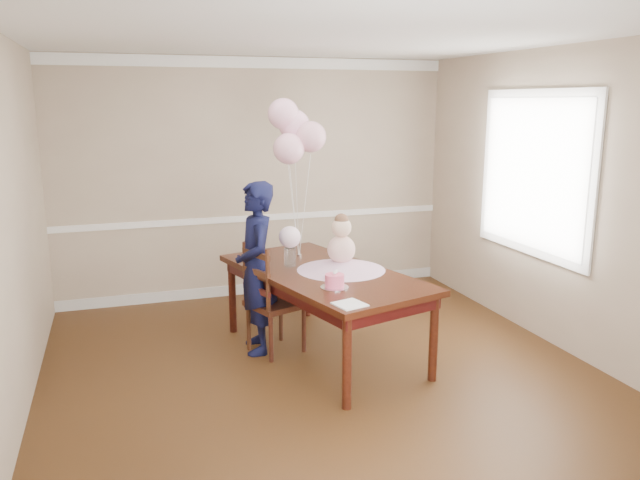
# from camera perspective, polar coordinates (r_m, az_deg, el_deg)

# --- Properties ---
(floor) EXTENTS (4.50, 5.00, 0.00)m
(floor) POSITION_cam_1_polar(r_m,az_deg,el_deg) (5.20, 0.72, -12.67)
(floor) COLOR #341D0D
(floor) RESTS_ON ground
(ceiling) EXTENTS (4.50, 5.00, 0.02)m
(ceiling) POSITION_cam_1_polar(r_m,az_deg,el_deg) (4.73, 0.81, 18.41)
(ceiling) COLOR white
(ceiling) RESTS_ON wall_back
(wall_back) EXTENTS (4.50, 0.02, 2.70)m
(wall_back) POSITION_cam_1_polar(r_m,az_deg,el_deg) (7.17, -5.77, 5.57)
(wall_back) COLOR tan
(wall_back) RESTS_ON floor
(wall_front) EXTENTS (4.50, 0.02, 2.70)m
(wall_front) POSITION_cam_1_polar(r_m,az_deg,el_deg) (2.63, 18.93, -7.53)
(wall_front) COLOR tan
(wall_front) RESTS_ON floor
(wall_left) EXTENTS (0.02, 5.00, 2.70)m
(wall_left) POSITION_cam_1_polar(r_m,az_deg,el_deg) (4.59, -26.86, 0.27)
(wall_left) COLOR tan
(wall_left) RESTS_ON floor
(wall_right) EXTENTS (0.02, 5.00, 2.70)m
(wall_right) POSITION_cam_1_polar(r_m,az_deg,el_deg) (5.90, 21.93, 3.20)
(wall_right) COLOR tan
(wall_right) RESTS_ON floor
(chair_rail_trim) EXTENTS (4.50, 0.02, 0.07)m
(chair_rail_trim) POSITION_cam_1_polar(r_m,az_deg,el_deg) (7.23, -5.68, 2.02)
(chair_rail_trim) COLOR white
(chair_rail_trim) RESTS_ON wall_back
(crown_molding) EXTENTS (4.50, 0.02, 0.12)m
(crown_molding) POSITION_cam_1_polar(r_m,az_deg,el_deg) (7.12, -5.99, 15.84)
(crown_molding) COLOR white
(crown_molding) RESTS_ON wall_back
(baseboard_trim) EXTENTS (4.50, 0.02, 0.12)m
(baseboard_trim) POSITION_cam_1_polar(r_m,az_deg,el_deg) (7.43, -5.54, -4.36)
(baseboard_trim) COLOR silver
(baseboard_trim) RESTS_ON floor
(window_frame) EXTENTS (0.02, 1.66, 1.56)m
(window_frame) POSITION_cam_1_polar(r_m,az_deg,el_deg) (6.25, 18.99, 5.76)
(window_frame) COLOR white
(window_frame) RESTS_ON wall_right
(window_blinds) EXTENTS (0.01, 1.50, 1.40)m
(window_blinds) POSITION_cam_1_polar(r_m,az_deg,el_deg) (6.24, 18.86, 5.76)
(window_blinds) COLOR white
(window_blinds) RESTS_ON wall_right
(dining_table_top) EXTENTS (1.54, 2.25, 0.05)m
(dining_table_top) POSITION_cam_1_polar(r_m,az_deg,el_deg) (5.45, 0.31, -3.11)
(dining_table_top) COLOR black
(dining_table_top) RESTS_ON table_leg_fl
(table_apron) EXTENTS (1.41, 2.13, 0.10)m
(table_apron) POSITION_cam_1_polar(r_m,az_deg,el_deg) (5.47, 0.31, -3.89)
(table_apron) COLOR black
(table_apron) RESTS_ON table_leg_fl
(table_leg_fl) EXTENTS (0.09, 0.09, 0.72)m
(table_leg_fl) POSITION_cam_1_polar(r_m,az_deg,el_deg) (4.62, 2.48, -11.18)
(table_leg_fl) COLOR black
(table_leg_fl) RESTS_ON floor
(table_leg_fr) EXTENTS (0.09, 0.09, 0.72)m
(table_leg_fr) POSITION_cam_1_polar(r_m,az_deg,el_deg) (5.14, 10.35, -8.85)
(table_leg_fr) COLOR black
(table_leg_fr) RESTS_ON floor
(table_leg_bl) EXTENTS (0.09, 0.09, 0.72)m
(table_leg_bl) POSITION_cam_1_polar(r_m,az_deg,el_deg) (6.15, -8.02, -5.16)
(table_leg_bl) COLOR black
(table_leg_bl) RESTS_ON floor
(table_leg_br) EXTENTS (0.09, 0.09, 0.72)m
(table_leg_br) POSITION_cam_1_polar(r_m,az_deg,el_deg) (6.55, -1.20, -3.92)
(table_leg_br) COLOR black
(table_leg_br) RESTS_ON floor
(baby_skirt) EXTENTS (0.96, 0.96, 0.10)m
(baby_skirt) POSITION_cam_1_polar(r_m,az_deg,el_deg) (5.48, 1.95, -2.22)
(baby_skirt) COLOR #D89FC4
(baby_skirt) RESTS_ON dining_table_top
(baby_torso) EXTENTS (0.25, 0.25, 0.25)m
(baby_torso) POSITION_cam_1_polar(r_m,az_deg,el_deg) (5.44, 1.96, -0.86)
(baby_torso) COLOR pink
(baby_torso) RESTS_ON baby_skirt
(baby_head) EXTENTS (0.17, 0.17, 0.17)m
(baby_head) POSITION_cam_1_polar(r_m,az_deg,el_deg) (5.40, 1.97, 1.15)
(baby_head) COLOR beige
(baby_head) RESTS_ON baby_torso
(baby_hair) EXTENTS (0.12, 0.12, 0.12)m
(baby_hair) POSITION_cam_1_polar(r_m,az_deg,el_deg) (5.39, 1.98, 1.79)
(baby_hair) COLOR brown
(baby_hair) RESTS_ON baby_head
(cake_platter) EXTENTS (0.28, 0.28, 0.01)m
(cake_platter) POSITION_cam_1_polar(r_m,az_deg,el_deg) (4.97, 1.34, -4.34)
(cake_platter) COLOR silver
(cake_platter) RESTS_ON dining_table_top
(birthday_cake) EXTENTS (0.19, 0.19, 0.10)m
(birthday_cake) POSITION_cam_1_polar(r_m,az_deg,el_deg) (4.95, 1.34, -3.73)
(birthday_cake) COLOR #F74E79
(birthday_cake) RESTS_ON cake_platter
(cake_flower_a) EXTENTS (0.03, 0.03, 0.03)m
(cake_flower_a) POSITION_cam_1_polar(r_m,az_deg,el_deg) (4.93, 1.35, -2.99)
(cake_flower_a) COLOR silver
(cake_flower_a) RESTS_ON birthday_cake
(cake_flower_b) EXTENTS (0.03, 0.03, 0.03)m
(cake_flower_b) POSITION_cam_1_polar(r_m,az_deg,el_deg) (4.97, 1.50, -2.88)
(cake_flower_b) COLOR white
(cake_flower_b) RESTS_ON birthday_cake
(rose_vase_near) EXTENTS (0.13, 0.13, 0.16)m
(rose_vase_near) POSITION_cam_1_polar(r_m,az_deg,el_deg) (5.60, -2.76, -1.58)
(rose_vase_near) COLOR silver
(rose_vase_near) RESTS_ON dining_table_top
(roses_near) EXTENTS (0.19, 0.19, 0.19)m
(roses_near) POSITION_cam_1_polar(r_m,az_deg,el_deg) (5.55, -2.78, 0.27)
(roses_near) COLOR #F8D0DE
(roses_near) RESTS_ON rose_vase_near
(napkin) EXTENTS (0.25, 0.25, 0.01)m
(napkin) POSITION_cam_1_polar(r_m,az_deg,el_deg) (4.57, 2.73, -5.89)
(napkin) COLOR white
(napkin) RESTS_ON dining_table_top
(balloon_weight) EXTENTS (0.05, 0.05, 0.02)m
(balloon_weight) POSITION_cam_1_polar(r_m,az_deg,el_deg) (5.96, -1.92, -1.40)
(balloon_weight) COLOR #BCBCC0
(balloon_weight) RESTS_ON dining_table_top
(balloon_a) EXTENTS (0.29, 0.29, 0.29)m
(balloon_a) POSITION_cam_1_polar(r_m,az_deg,el_deg) (5.74, -2.87, 8.34)
(balloon_a) COLOR #FCB2C8
(balloon_a) RESTS_ON balloon_ribbon_a
(balloon_b) EXTENTS (0.29, 0.29, 0.29)m
(balloon_b) POSITION_cam_1_polar(r_m,az_deg,el_deg) (5.80, -0.85, 9.41)
(balloon_b) COLOR #ECA7BA
(balloon_b) RESTS_ON balloon_ribbon_b
(balloon_c) EXTENTS (0.29, 0.29, 0.29)m
(balloon_c) POSITION_cam_1_polar(r_m,az_deg,el_deg) (5.88, -2.37, 10.45)
(balloon_c) COLOR #FFB4D5
(balloon_c) RESTS_ON balloon_ribbon_c
(balloon_d) EXTENTS (0.29, 0.29, 0.29)m
(balloon_d) POSITION_cam_1_polar(r_m,az_deg,el_deg) (5.84, -3.36, 11.43)
(balloon_d) COLOR #FFB4D2
(balloon_d) RESTS_ON balloon_ribbon_d
(balloon_ribbon_a) EXTENTS (0.09, 0.03, 0.86)m
(balloon_ribbon_a) POSITION_cam_1_polar(r_m,az_deg,el_deg) (5.84, -2.37, 2.63)
(balloon_ribbon_a) COLOR white
(balloon_ribbon_a) RESTS_ON balloon_weight
(balloon_ribbon_b) EXTENTS (0.12, 0.03, 0.96)m
(balloon_ribbon_b) POSITION_cam_1_polar(r_m,az_deg,el_deg) (5.86, -1.39, 3.19)
(balloon_ribbon_b) COLOR white
(balloon_ribbon_b) RESTS_ON balloon_weight
(balloon_ribbon_c) EXTENTS (0.01, 0.10, 1.06)m
(balloon_ribbon_c) POSITION_cam_1_polar(r_m,az_deg,el_deg) (5.90, -2.13, 3.74)
(balloon_ribbon_c) COLOR silver
(balloon_ribbon_c) RESTS_ON balloon_weight
(balloon_ribbon_d) EXTENTS (0.11, 0.08, 1.16)m
(balloon_ribbon_d) POSITION_cam_1_polar(r_m,az_deg,el_deg) (5.87, -2.62, 4.21)
(balloon_ribbon_d) COLOR white
(balloon_ribbon_d) RESTS_ON balloon_weight
(dining_chair_seat) EXTENTS (0.56, 0.56, 0.05)m
(dining_chair_seat) POSITION_cam_1_polar(r_m,az_deg,el_deg) (5.62, -4.07, -5.83)
(dining_chair_seat) COLOR black
(dining_chair_seat) RESTS_ON chair_leg_fl
(chair_leg_fl) EXTENTS (0.05, 0.05, 0.43)m
(chair_leg_fl) POSITION_cam_1_polar(r_m,az_deg,el_deg) (5.47, -4.50, -8.99)
(chair_leg_fl) COLOR black
(chair_leg_fl) RESTS_ON floor
(chair_leg_fr) EXTENTS (0.05, 0.05, 0.43)m
(chair_leg_fr) POSITION_cam_1_polar(r_m,az_deg,el_deg) (5.66, -1.49, -8.17)
(chair_leg_fr) COLOR #34150E
(chair_leg_fr) RESTS_ON floor
(chair_leg_bl) EXTENTS (0.05, 0.05, 0.43)m
(chair_leg_bl) POSITION_cam_1_polar(r_m,az_deg,el_deg) (5.75, -6.54, -7.93)
(chair_leg_bl) COLOR #361A0E
(chair_leg_bl) RESTS_ON floor
(chair_leg_br) EXTENTS (0.05, 0.05, 0.43)m
(chair_leg_br) POSITION_cam_1_polar(r_m,az_deg,el_deg) (5.93, -3.60, -7.20)
(chair_leg_br) COLOR #34170E
(chair_leg_br) RESTS_ON floor
(chair_back_post_l) EXTENTS (0.05, 0.05, 0.56)m
(chair_back_post_l) POSITION_cam_1_polar(r_m,az_deg,el_deg) (5.29, -4.78, -3.78)
(chair_back_post_l) COLOR #35190E
(chair_back_post_l) RESTS_ON dining_chair_seat
(chair_back_post_r) EXTENTS (0.05, 0.05, 0.56)m
(chair_back_post_r) POSITION_cam_1_polar(r_m,az_deg,el_deg) (5.57, -6.85, -2.95)
(chair_back_post_r) COLOR black
(chair_back_post_r) RESTS_ON dining_chair_seat
(chair_slat_low) EXTENTS (0.17, 0.38, 0.05)m
(chair_slat_low) POSITION_cam_1_polar(r_m,az_deg,el_deg) (5.46, -5.81, -4.55)
(chair_slat_low) COLOR #3A130F
(chair_slat_low) RESTS_ON dining_chair_seat
(chair_slat_mid) EXTENTS (0.17, 0.38, 0.05)m
(chair_slat_mid) POSITION_cam_1_polar(r_m,az_deg,el_deg) (5.42, -5.85, -2.95)
(chair_slat_mid) COLOR #3A1C0F
(chair_slat_mid) RESTS_ON dining_chair_seat
(chair_slat_top) EXTENTS (0.17, 0.38, 0.05)m
(chair_slat_top) POSITION_cam_1_polar(r_m,az_deg,el_deg) (5.38, -5.89, -1.32)
(chair_slat_top) COLOR #341A0E
(chair_slat_top) RESTS_ON dining_chair_seat
(woman) EXTENTS (0.41, 0.59, 1.54)m
(woman) POSITION_cam_1_polar(r_m,az_deg,el_deg) (5.56, -5.86, -2.56)
(woman) COLOR black
(woman) RESTS_ON floor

